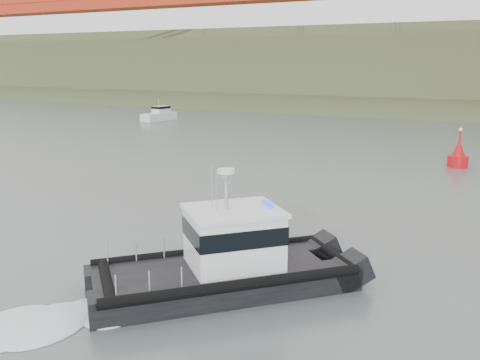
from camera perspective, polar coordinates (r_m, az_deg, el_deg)
The scene contains 5 objects.
ground at distance 28.16m, azimuth -3.13°, elevation -7.50°, with size 400.00×400.00×0.00m, color #4F5D59.
headlands at distance 148.94m, azimuth 22.37°, elevation 10.61°, with size 500.00×105.36×27.12m.
patrol_boat at distance 23.12m, azimuth -1.52°, elevation -8.41°, with size 10.86×10.95×5.49m.
motorboat at distance 91.14m, azimuth -8.58°, elevation 6.90°, with size 2.98×6.97×3.72m.
nav_buoy at distance 53.78m, azimuth 22.25°, elevation 2.37°, with size 1.86×1.86×3.88m.
Camera 1 is at (13.41, -22.81, 9.63)m, focal length 40.00 mm.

